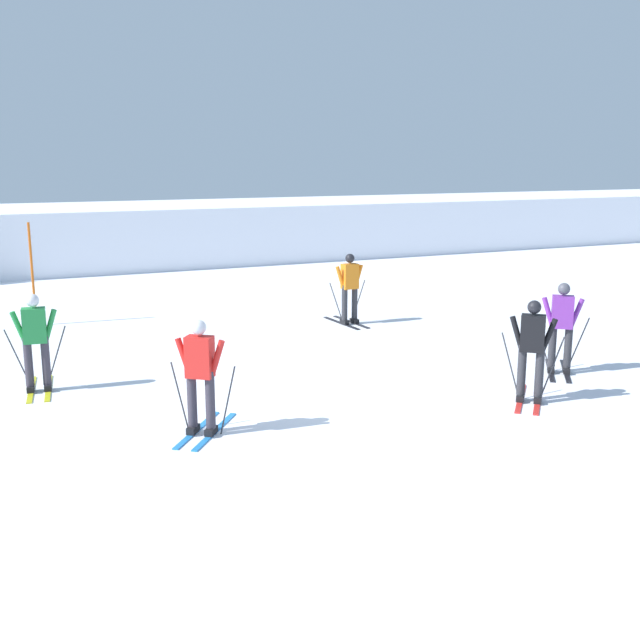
{
  "coord_description": "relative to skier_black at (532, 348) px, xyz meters",
  "views": [
    {
      "loc": [
        -5.22,
        -11.31,
        3.96
      ],
      "look_at": [
        0.63,
        1.64,
        0.9
      ],
      "focal_mm": 42.65,
      "sensor_mm": 36.0,
      "label": 1
    }
  ],
  "objects": [
    {
      "name": "skier_red",
      "position": [
        -5.31,
        0.77,
        -0.0
      ],
      "size": [
        1.27,
        1.49,
        1.71
      ],
      "color": "#237AC6",
      "rests_on": "ground"
    },
    {
      "name": "skier_green",
      "position": [
        -7.31,
        3.94,
        -0.0
      ],
      "size": [
        1.0,
        1.63,
        1.71
      ],
      "color": "gold",
      "rests_on": "ground"
    },
    {
      "name": "skier_orange",
      "position": [
        -0.03,
        6.57,
        -0.0
      ],
      "size": [
        1.0,
        1.62,
        1.71
      ],
      "color": "black",
      "rests_on": "ground"
    },
    {
      "name": "skier_black",
      "position": [
        0.0,
        0.0,
        0.0
      ],
      "size": [
        1.35,
        1.43,
        1.71
      ],
      "color": "red",
      "rests_on": "ground"
    },
    {
      "name": "far_snow_ridge",
      "position": [
        -2.84,
        19.89,
        0.16
      ],
      "size": [
        80.0,
        6.09,
        2.15
      ],
      "primitive_type": "cube",
      "color": "white",
      "rests_on": "ground"
    },
    {
      "name": "skier_purple",
      "position": [
        1.63,
        1.15,
        -0.0
      ],
      "size": [
        1.27,
        1.5,
        1.71
      ],
      "color": "black",
      "rests_on": "ground"
    },
    {
      "name": "trail_marker_pole",
      "position": [
        -6.94,
        9.52,
        0.32
      ],
      "size": [
        0.06,
        0.06,
        2.46
      ],
      "primitive_type": "cylinder",
      "color": "#C65614",
      "rests_on": "ground"
    },
    {
      "name": "ground_plane",
      "position": [
        -2.84,
        1.84,
        -0.92
      ],
      "size": [
        120.0,
        120.0,
        0.0
      ],
      "primitive_type": "plane",
      "color": "white"
    }
  ]
}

